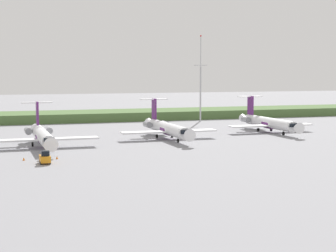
{
  "coord_description": "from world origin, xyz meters",
  "views": [
    {
      "loc": [
        -41.38,
        -114.84,
        15.89
      ],
      "look_at": [
        0.0,
        11.42,
        3.0
      ],
      "focal_mm": 60.79,
      "sensor_mm": 36.0,
      "label": 1
    }
  ],
  "objects_px": {
    "regional_jet_nearest": "(42,135)",
    "safety_cone_rear_marker": "(57,157)",
    "regional_jet_second": "(167,128)",
    "safety_cone_front_marker": "(24,159)",
    "safety_cone_mid_marker": "(43,158)",
    "regional_jet_third": "(268,122)",
    "antenna_mast": "(201,86)",
    "baggage_tug": "(45,158)"
  },
  "relations": [
    {
      "from": "regional_jet_second",
      "to": "antenna_mast",
      "type": "xyz_separation_m",
      "value": [
        24.63,
        41.24,
        8.64
      ]
    },
    {
      "from": "regional_jet_nearest",
      "to": "baggage_tug",
      "type": "height_order",
      "value": "regional_jet_nearest"
    },
    {
      "from": "regional_jet_third",
      "to": "safety_cone_front_marker",
      "type": "distance_m",
      "value": 70.51
    },
    {
      "from": "regional_jet_second",
      "to": "baggage_tug",
      "type": "bearing_deg",
      "value": -138.01
    },
    {
      "from": "regional_jet_third",
      "to": "baggage_tug",
      "type": "xyz_separation_m",
      "value": [
        -60.94,
        -33.9,
        -1.53
      ]
    },
    {
      "from": "safety_cone_mid_marker",
      "to": "safety_cone_front_marker",
      "type": "bearing_deg",
      "value": -178.82
    },
    {
      "from": "regional_jet_second",
      "to": "regional_jet_third",
      "type": "relative_size",
      "value": 1.0
    },
    {
      "from": "safety_cone_mid_marker",
      "to": "safety_cone_rear_marker",
      "type": "relative_size",
      "value": 1.0
    },
    {
      "from": "regional_jet_nearest",
      "to": "antenna_mast",
      "type": "xyz_separation_m",
      "value": [
        54.05,
        47.63,
        8.64
      ]
    },
    {
      "from": "regional_jet_third",
      "to": "antenna_mast",
      "type": "relative_size",
      "value": 1.14
    },
    {
      "from": "regional_jet_nearest",
      "to": "baggage_tug",
      "type": "xyz_separation_m",
      "value": [
        -1.77,
        -21.67,
        -1.53
      ]
    },
    {
      "from": "safety_cone_front_marker",
      "to": "safety_cone_mid_marker",
      "type": "bearing_deg",
      "value": 1.18
    },
    {
      "from": "regional_jet_second",
      "to": "baggage_tug",
      "type": "height_order",
      "value": "regional_jet_second"
    },
    {
      "from": "safety_cone_mid_marker",
      "to": "baggage_tug",
      "type": "bearing_deg",
      "value": -92.38
    },
    {
      "from": "baggage_tug",
      "to": "safety_cone_front_marker",
      "type": "height_order",
      "value": "baggage_tug"
    },
    {
      "from": "regional_jet_nearest",
      "to": "antenna_mast",
      "type": "relative_size",
      "value": 1.14
    },
    {
      "from": "safety_cone_rear_marker",
      "to": "baggage_tug",
      "type": "bearing_deg",
      "value": -119.35
    },
    {
      "from": "regional_jet_second",
      "to": "safety_cone_mid_marker",
      "type": "xyz_separation_m",
      "value": [
        -30.98,
        -23.22,
        -2.26
      ]
    },
    {
      "from": "regional_jet_third",
      "to": "safety_cone_rear_marker",
      "type": "distance_m",
      "value": 65.29
    },
    {
      "from": "baggage_tug",
      "to": "safety_cone_mid_marker",
      "type": "distance_m",
      "value": 4.9
    },
    {
      "from": "antenna_mast",
      "to": "safety_cone_rear_marker",
      "type": "xyz_separation_m",
      "value": [
        -53.2,
        -64.66,
        -10.9
      ]
    },
    {
      "from": "regional_jet_nearest",
      "to": "regional_jet_third",
      "type": "bearing_deg",
      "value": 11.68
    },
    {
      "from": "safety_cone_front_marker",
      "to": "baggage_tug",
      "type": "bearing_deg",
      "value": -55.87
    },
    {
      "from": "baggage_tug",
      "to": "regional_jet_second",
      "type": "bearing_deg",
      "value": 41.99
    },
    {
      "from": "safety_cone_front_marker",
      "to": "antenna_mast",
      "type": "bearing_deg",
      "value": 47.54
    },
    {
      "from": "regional_jet_nearest",
      "to": "antenna_mast",
      "type": "bearing_deg",
      "value": 41.39
    },
    {
      "from": "regional_jet_second",
      "to": "safety_cone_front_marker",
      "type": "distance_m",
      "value": 41.62
    },
    {
      "from": "antenna_mast",
      "to": "baggage_tug",
      "type": "height_order",
      "value": "antenna_mast"
    },
    {
      "from": "regional_jet_nearest",
      "to": "safety_cone_rear_marker",
      "type": "distance_m",
      "value": 17.2
    },
    {
      "from": "baggage_tug",
      "to": "safety_cone_mid_marker",
      "type": "relative_size",
      "value": 5.82
    },
    {
      "from": "regional_jet_nearest",
      "to": "regional_jet_second",
      "type": "xyz_separation_m",
      "value": [
        29.42,
        6.39,
        0.0
      ]
    },
    {
      "from": "safety_cone_mid_marker",
      "to": "safety_cone_rear_marker",
      "type": "height_order",
      "value": "same"
    },
    {
      "from": "regional_jet_nearest",
      "to": "safety_cone_rear_marker",
      "type": "relative_size",
      "value": 56.36
    },
    {
      "from": "regional_jet_nearest",
      "to": "safety_cone_mid_marker",
      "type": "bearing_deg",
      "value": -95.31
    },
    {
      "from": "regional_jet_nearest",
      "to": "antenna_mast",
      "type": "height_order",
      "value": "antenna_mast"
    },
    {
      "from": "safety_cone_front_marker",
      "to": "safety_cone_rear_marker",
      "type": "relative_size",
      "value": 1.0
    },
    {
      "from": "regional_jet_third",
      "to": "regional_jet_nearest",
      "type": "bearing_deg",
      "value": -168.32
    },
    {
      "from": "baggage_tug",
      "to": "safety_cone_mid_marker",
      "type": "xyz_separation_m",
      "value": [
        0.2,
        4.84,
        -0.73
      ]
    },
    {
      "from": "antenna_mast",
      "to": "baggage_tug",
      "type": "relative_size",
      "value": 8.47
    },
    {
      "from": "antenna_mast",
      "to": "safety_cone_rear_marker",
      "type": "relative_size",
      "value": 49.25
    },
    {
      "from": "regional_jet_second",
      "to": "safety_cone_mid_marker",
      "type": "relative_size",
      "value": 56.36
    },
    {
      "from": "regional_jet_third",
      "to": "antenna_mast",
      "type": "bearing_deg",
      "value": 98.24
    }
  ]
}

